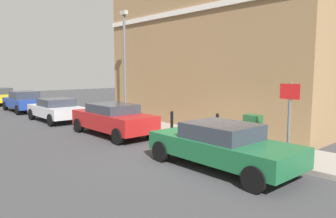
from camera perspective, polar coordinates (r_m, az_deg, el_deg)
name	(u,v)px	position (r m, az deg, el deg)	size (l,w,h in m)	color
ground	(203,158)	(10.18, 6.44, -8.94)	(80.00, 80.00, 0.00)	#38383A
sidewalk	(140,125)	(15.84, -5.06, -2.96)	(2.32, 30.00, 0.15)	gray
corner_building	(233,44)	(17.84, 11.76, 11.55)	(7.64, 12.11, 8.55)	olive
car_green	(222,145)	(9.06, 9.79, -6.45)	(2.02, 4.47, 1.31)	#195933
car_red	(113,119)	(13.74, -10.02, -1.74)	(1.86, 4.40, 1.38)	maroon
car_silver	(56,109)	(18.50, -19.77, -0.04)	(1.98, 4.08, 1.28)	#B7B7BC
car_blue	(24,101)	(23.89, -24.85, 1.33)	(1.98, 4.33, 1.44)	navy
car_yellow	(0,96)	(29.88, -28.37, 2.11)	(1.83, 4.36, 1.42)	gold
utility_cabinet	(253,133)	(11.09, 15.19, -4.20)	(0.46, 0.61, 1.15)	#1E4C28
bollard_near_cabinet	(217,126)	(12.09, 9.00, -3.04)	(0.14, 0.14, 1.04)	black
bollard_far_kerb	(172,123)	(12.65, 0.71, -2.52)	(0.14, 0.14, 1.04)	black
street_sign	(289,110)	(9.57, 21.30, -0.21)	(0.08, 0.60, 2.30)	#59595B
lamppost	(125,61)	(16.62, -7.92, 8.63)	(0.20, 0.44, 5.72)	#59595B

